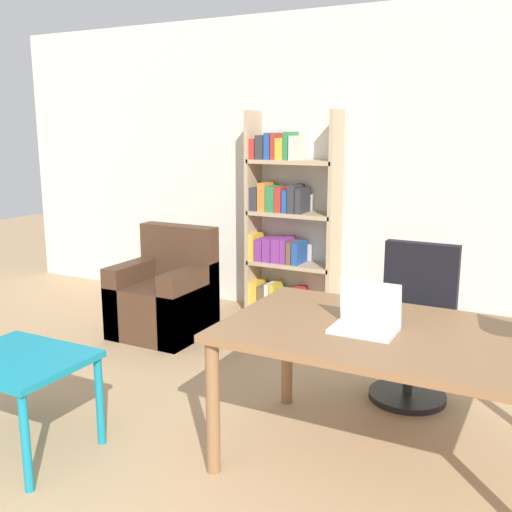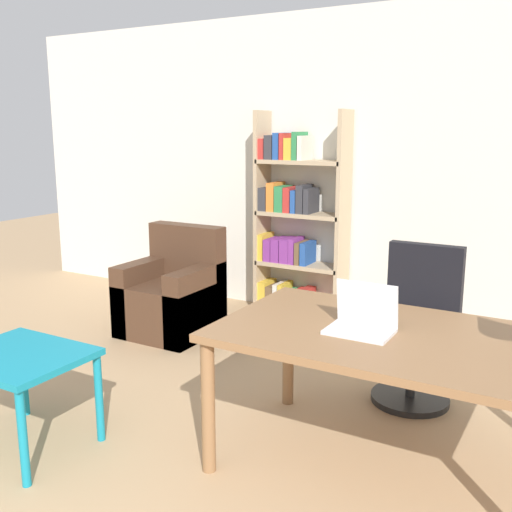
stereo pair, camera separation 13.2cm
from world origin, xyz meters
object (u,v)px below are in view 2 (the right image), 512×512
at_px(side_table_blue, 20,367).
at_px(desk, 398,350).
at_px(office_chair, 417,331).
at_px(armchair, 172,297).
at_px(bookshelf, 293,228).
at_px(laptop, 362,321).

bearing_deg(side_table_blue, desk, 22.25).
relative_size(office_chair, side_table_blue, 1.44).
bearing_deg(armchair, side_table_blue, -76.47).
bearing_deg(bookshelf, side_table_blue, -93.99).
xyz_separation_m(office_chair, armchair, (-2.12, 0.23, -0.15)).
distance_m(armchair, bookshelf, 1.26).
xyz_separation_m(laptop, office_chair, (0.02, 0.96, -0.34)).
xyz_separation_m(desk, bookshelf, (-1.62, 2.10, 0.16)).
height_order(side_table_blue, bookshelf, bookshelf).
distance_m(desk, side_table_blue, 1.97).
xyz_separation_m(laptop, side_table_blue, (-1.64, -0.70, -0.33)).
bearing_deg(bookshelf, laptop, -56.03).
height_order(laptop, armchair, laptop).
xyz_separation_m(desk, office_chair, (-0.15, 0.92, -0.21)).
distance_m(desk, office_chair, 0.95).
xyz_separation_m(laptop, armchair, (-2.10, 1.20, -0.48)).
relative_size(desk, laptop, 5.63).
relative_size(office_chair, bookshelf, 0.53).
xyz_separation_m(desk, armchair, (-2.27, 1.15, -0.35)).
xyz_separation_m(office_chair, bookshelf, (-1.47, 1.18, 0.37)).
bearing_deg(desk, office_chair, 99.17).
bearing_deg(side_table_blue, laptop, 23.01).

